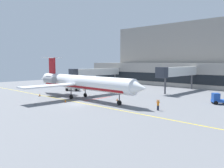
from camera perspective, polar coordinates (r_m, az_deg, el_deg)
ground at (r=45.33m, az=-8.40°, el=-4.89°), size 120.00×120.00×0.11m
terminal_building at (r=85.70m, az=14.94°, el=5.36°), size 70.53×14.14×20.97m
jet_bridge_west at (r=64.98m, az=15.45°, el=2.82°), size 2.40×18.84×6.70m
jet_bridge_east at (r=82.86m, az=-4.14°, el=2.86°), size 2.40×22.11×5.73m
regional_jet at (r=51.85m, az=-7.57°, el=0.40°), size 34.78×25.39×9.09m
baggage_tug at (r=66.07m, az=-9.14°, el=-0.85°), size 4.24×3.56×1.93m
pushback_tractor at (r=49.22m, az=24.19°, el=-3.33°), size 3.31×3.19×2.07m
fuel_tank at (r=77.67m, az=0.68°, el=0.44°), size 7.15×2.61×2.31m
marshaller at (r=39.77m, az=11.02°, el=-4.94°), size 0.83×0.34×1.84m
safety_cone_alpha at (r=57.46m, az=-17.00°, el=-2.60°), size 0.47×0.47×0.55m
safety_cone_bravo at (r=66.94m, az=-6.77°, el=-1.30°), size 0.47×0.47×0.55m
safety_cone_charlie at (r=47.72m, az=-11.15°, el=-4.05°), size 0.47×0.47×0.55m
safety_cone_delta at (r=48.84m, az=1.26°, el=-3.74°), size 0.47×0.47×0.55m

